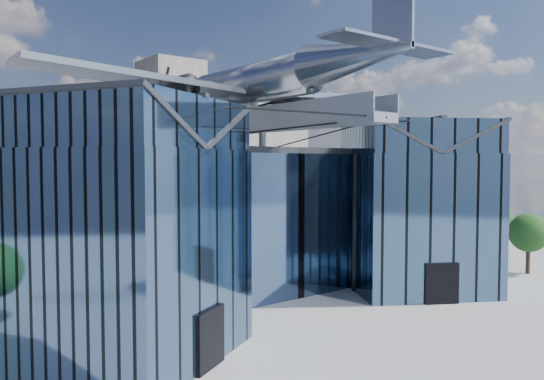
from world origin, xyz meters
TOP-DOWN VIEW (x-y plane):
  - ground_plane at (0.00, 0.00)m, footprint 120.00×120.00m
  - museum at (0.00, 5.82)m, footprint 32.88×24.50m
  - bg_towers at (1.45, 50.49)m, footprint 77.00×24.50m
  - tree_plaza_e at (21.89, -3.34)m, footprint 3.25×3.25m
  - tree_side_e at (27.67, 2.65)m, footprint 3.77×3.77m

SIDE VIEW (x-z plane):
  - ground_plane at x=0.00m, z-range 0.00..0.00m
  - tree_plaza_e at x=21.89m, z-range 0.86..5.71m
  - tree_side_e at x=27.67m, z-range 0.87..5.80m
  - museum at x=0.00m, z-range -3.26..14.34m
  - bg_towers at x=1.45m, z-range -2.99..23.01m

